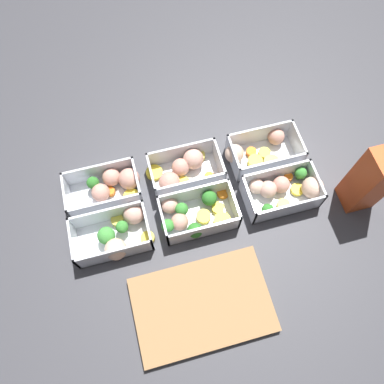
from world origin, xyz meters
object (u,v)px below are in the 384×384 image
object	(u,v)px
container_far_left	(285,190)
container_near_right	(111,186)
container_far_right	(118,234)
container_near_center	(183,170)
container_far_center	(193,214)
container_near_left	(260,151)
juice_carton	(371,180)

from	to	relation	value
container_far_left	container_near_right	bearing A→B (deg)	-16.35
container_far_left	container_far_right	bearing A→B (deg)	0.59
container_near_center	container_far_center	world-z (taller)	same
container_near_right	container_far_right	size ratio (longest dim) A/B	0.99
container_far_center	container_far_left	bearing A→B (deg)	-179.60
container_near_left	juice_carton	world-z (taller)	juice_carton
container_near_right	container_far_right	distance (m)	0.12
container_near_left	juice_carton	distance (m)	0.25
container_far_center	container_near_center	bearing A→B (deg)	-92.49
juice_carton	container_far_right	bearing A→B (deg)	-4.94
container_near_center	juice_carton	xyz separation A→B (m)	(-0.37, 0.16, 0.07)
container_near_left	container_near_center	xyz separation A→B (m)	(0.19, 0.00, 0.00)
container_near_right	container_far_left	distance (m)	0.40
container_far_center	container_far_right	xyz separation A→B (m)	(0.17, 0.00, 0.00)
container_near_center	juice_carton	size ratio (longest dim) A/B	0.91
container_far_left	juice_carton	bearing A→B (deg)	161.88
container_far_center	container_far_right	distance (m)	0.17
container_near_left	juice_carton	size ratio (longest dim) A/B	0.90
container_far_center	juice_carton	xyz separation A→B (m)	(-0.38, 0.05, 0.07)
juice_carton	container_far_left	bearing A→B (deg)	-18.12
container_near_left	container_far_left	xyz separation A→B (m)	(-0.02, 0.11, 0.00)
container_near_center	container_far_left	bearing A→B (deg)	152.82
container_far_right	juice_carton	bearing A→B (deg)	175.06
container_near_center	container_far_right	size ratio (longest dim) A/B	1.04
container_far_left	container_far_right	distance (m)	0.39
container_near_left	container_far_center	distance (m)	0.23
container_near_center	juice_carton	bearing A→B (deg)	156.50
container_far_right	container_near_left	bearing A→B (deg)	-162.36
juice_carton	container_near_center	bearing A→B (deg)	-23.50
container_near_center	container_far_center	size ratio (longest dim) A/B	1.05
container_far_center	juice_carton	distance (m)	0.39
container_near_left	container_far_center	world-z (taller)	same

